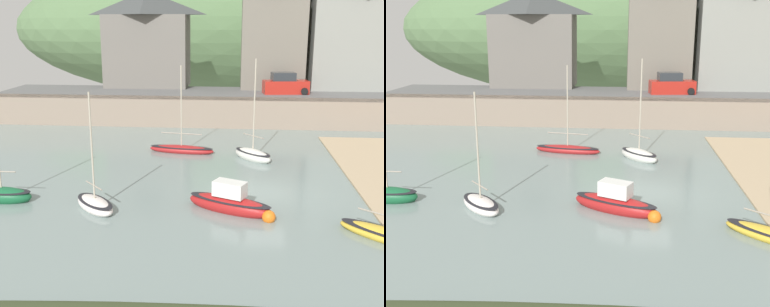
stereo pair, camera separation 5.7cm
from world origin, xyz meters
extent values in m
cube|color=gray|center=(0.00, 0.00, -0.03)|extent=(48.00, 40.00, 0.06)
cube|color=gray|center=(0.00, 17.00, 1.20)|extent=(48.00, 2.40, 2.40)
cube|color=#606060|center=(0.00, 20.70, 2.35)|extent=(48.00, 9.00, 0.10)
ellipsoid|color=#54754A|center=(2.71, 55.20, 8.00)|extent=(80.00, 44.00, 22.86)
cube|color=#69645D|center=(-10.64, 25.20, 5.98)|extent=(8.31, 5.17, 7.16)
pyramid|color=#3D4141|center=(-10.64, 25.20, 10.71)|extent=(8.61, 5.47, 2.31)
cube|color=slate|center=(2.00, 25.20, 7.12)|extent=(6.14, 5.38, 9.43)
cube|color=gray|center=(9.89, 25.20, 7.02)|extent=(8.45, 5.53, 9.25)
cube|color=gray|center=(12.10, 29.20, 7.07)|extent=(2.80, 2.80, 9.34)
ellipsoid|color=#A51C1C|center=(-1.71, -2.68, 0.26)|extent=(4.37, 2.85, 0.95)
ellipsoid|color=black|center=(-1.71, -2.68, 0.52)|extent=(4.28, 2.79, 0.12)
cube|color=silver|center=(-1.71, -2.68, 1.10)|extent=(1.70, 1.37, 0.71)
ellipsoid|color=white|center=(-8.13, -3.07, 0.20)|extent=(2.84, 2.94, 0.71)
ellipsoid|color=black|center=(-8.13, -3.07, 0.39)|extent=(2.78, 2.88, 0.12)
cylinder|color=#B2A893|center=(-8.13, -3.07, 3.09)|extent=(0.09, 0.09, 5.08)
cylinder|color=gray|center=(-8.13, -3.07, 1.19)|extent=(1.15, 1.24, 0.07)
ellipsoid|color=silver|center=(-0.33, 6.44, 0.24)|extent=(2.93, 3.08, 0.89)
ellipsoid|color=black|center=(-0.33, 6.44, 0.49)|extent=(2.87, 3.02, 0.12)
cylinder|color=#B2A893|center=(-0.33, 6.44, 3.60)|extent=(0.09, 0.09, 5.83)
cylinder|color=gray|center=(-0.33, 6.44, 1.57)|extent=(1.30, 1.44, 0.07)
ellipsoid|color=#175A33|center=(-13.09, -2.42, 0.25)|extent=(3.09, 1.20, 0.92)
ellipsoid|color=black|center=(-13.09, -2.42, 0.51)|extent=(3.03, 1.18, 0.12)
ellipsoid|color=maroon|center=(-5.19, 7.77, 0.18)|extent=(4.68, 1.76, 0.64)
ellipsoid|color=black|center=(-5.19, 7.77, 0.35)|extent=(4.58, 1.73, 0.12)
cylinder|color=#B2A893|center=(-5.19, 7.77, 3.23)|extent=(0.09, 0.09, 5.47)
cylinder|color=gray|center=(-5.19, 7.77, 1.33)|extent=(2.84, 0.50, 0.07)
cube|color=#AE231A|center=(3.05, 20.70, 3.00)|extent=(4.27, 2.18, 1.20)
cube|color=#282D33|center=(2.80, 20.70, 3.95)|extent=(2.26, 1.74, 0.80)
cylinder|color=black|center=(4.70, 21.50, 2.72)|extent=(0.64, 0.22, 0.64)
cylinder|color=black|center=(4.70, 19.90, 2.72)|extent=(0.64, 0.22, 0.64)
cylinder|color=black|center=(1.40, 21.50, 2.72)|extent=(0.64, 0.22, 0.64)
cylinder|color=black|center=(1.40, 19.90, 2.72)|extent=(0.64, 0.22, 0.64)
sphere|color=orange|center=(0.08, -3.74, 0.19)|extent=(0.62, 0.62, 0.62)
camera|label=1|loc=(-1.54, -23.72, 8.51)|focal=44.20mm
camera|label=2|loc=(-1.49, -23.72, 8.51)|focal=44.20mm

